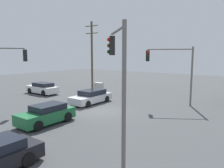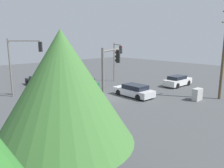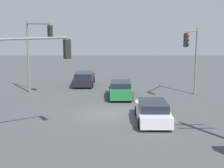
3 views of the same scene
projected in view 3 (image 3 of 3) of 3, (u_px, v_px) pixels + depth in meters
The scene contains 7 objects.
ground_plane at pixel (109, 114), 23.75m from camera, with size 80.00×80.00×0.00m, color #424447.
sedan_green at pixel (120, 90), 28.63m from camera, with size 1.94×4.15×1.41m.
sedan_dark at pixel (83, 79), 34.26m from camera, with size 2.01×4.66×1.32m.
sedan_silver at pixel (152, 112), 21.83m from camera, with size 2.06×4.71×1.36m.
traffic_signal_main at pixel (36, 45), 29.11m from camera, with size 2.78×2.81×6.36m.
traffic_signal_cross at pixel (191, 50), 28.08m from camera, with size 1.87×3.23×5.77m.
traffic_signal_aux at pixel (23, 68), 17.39m from camera, with size 3.89×2.60×5.73m.
Camera 3 is at (0.19, -22.98, 6.38)m, focal length 55.00 mm.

